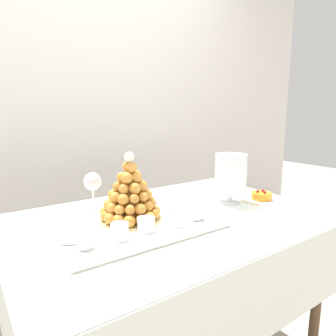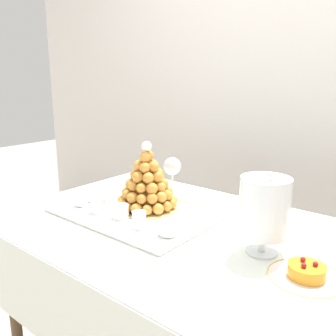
{
  "view_description": "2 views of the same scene",
  "coord_description": "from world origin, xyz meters",
  "px_view_note": "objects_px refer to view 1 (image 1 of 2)",
  "views": [
    {
      "loc": [
        -0.7,
        -0.96,
        1.21
      ],
      "look_at": [
        -0.0,
        0.03,
        0.98
      ],
      "focal_mm": 32.08,
      "sensor_mm": 36.0,
      "label": 1
    },
    {
      "loc": [
        0.76,
        -0.95,
        1.3
      ],
      "look_at": [
        0.0,
        -0.04,
        1.0
      ],
      "focal_mm": 38.97,
      "sensor_mm": 36.0,
      "label": 2
    }
  ],
  "objects_px": {
    "dessert_cup_left": "(85,240)",
    "creme_brulee_ramekin": "(72,235)",
    "fruit_tart_plate": "(261,198)",
    "serving_tray": "(134,225)",
    "wine_glass": "(93,182)",
    "dessert_cup_mid_left": "(120,232)",
    "dessert_cup_right": "(196,213)",
    "macaron_goblet": "(230,173)",
    "dessert_cup_mid_right": "(176,219)",
    "dessert_cup_centre": "(146,225)",
    "croquembouche": "(130,195)"
  },
  "relations": [
    {
      "from": "dessert_cup_left",
      "to": "creme_brulee_ramekin",
      "type": "distance_m",
      "value": 0.09
    },
    {
      "from": "fruit_tart_plate",
      "to": "serving_tray",
      "type": "bearing_deg",
      "value": 175.43
    },
    {
      "from": "dessert_cup_left",
      "to": "wine_glass",
      "type": "distance_m",
      "value": 0.42
    },
    {
      "from": "dessert_cup_left",
      "to": "dessert_cup_mid_left",
      "type": "xyz_separation_m",
      "value": [
        0.12,
        -0.01,
        -0.0
      ]
    },
    {
      "from": "dessert_cup_right",
      "to": "macaron_goblet",
      "type": "relative_size",
      "value": 0.25
    },
    {
      "from": "dessert_cup_mid_left",
      "to": "dessert_cup_mid_right",
      "type": "relative_size",
      "value": 1.02
    },
    {
      "from": "dessert_cup_mid_right",
      "to": "wine_glass",
      "type": "height_order",
      "value": "wine_glass"
    },
    {
      "from": "dessert_cup_mid_right",
      "to": "creme_brulee_ramekin",
      "type": "relative_size",
      "value": 0.61
    },
    {
      "from": "dessert_cup_centre",
      "to": "fruit_tart_plate",
      "type": "distance_m",
      "value": 0.67
    },
    {
      "from": "dessert_cup_right",
      "to": "dessert_cup_mid_right",
      "type": "bearing_deg",
      "value": -169.73
    },
    {
      "from": "dessert_cup_mid_left",
      "to": "dessert_cup_centre",
      "type": "xyz_separation_m",
      "value": [
        0.11,
        0.01,
        -0.0
      ]
    },
    {
      "from": "croquembouche",
      "to": "dessert_cup_centre",
      "type": "bearing_deg",
      "value": -94.1
    },
    {
      "from": "serving_tray",
      "to": "croquembouche",
      "type": "xyz_separation_m",
      "value": [
        0.01,
        0.06,
        0.1
      ]
    },
    {
      "from": "dessert_cup_mid_right",
      "to": "fruit_tart_plate",
      "type": "distance_m",
      "value": 0.56
    },
    {
      "from": "dessert_cup_left",
      "to": "macaron_goblet",
      "type": "bearing_deg",
      "value": 7.64
    },
    {
      "from": "dessert_cup_left",
      "to": "dessert_cup_centre",
      "type": "height_order",
      "value": "dessert_cup_left"
    },
    {
      "from": "dessert_cup_centre",
      "to": "wine_glass",
      "type": "distance_m",
      "value": 0.38
    },
    {
      "from": "serving_tray",
      "to": "macaron_goblet",
      "type": "height_order",
      "value": "macaron_goblet"
    },
    {
      "from": "dessert_cup_mid_right",
      "to": "dessert_cup_right",
      "type": "height_order",
      "value": "dessert_cup_mid_right"
    },
    {
      "from": "dessert_cup_mid_right",
      "to": "macaron_goblet",
      "type": "bearing_deg",
      "value": 15.97
    },
    {
      "from": "dessert_cup_mid_left",
      "to": "dessert_cup_left",
      "type": "bearing_deg",
      "value": 176.22
    },
    {
      "from": "croquembouche",
      "to": "dessert_cup_left",
      "type": "relative_size",
      "value": 4.64
    },
    {
      "from": "serving_tray",
      "to": "dessert_cup_right",
      "type": "height_order",
      "value": "dessert_cup_right"
    },
    {
      "from": "dessert_cup_left",
      "to": "serving_tray",
      "type": "bearing_deg",
      "value": 21.37
    },
    {
      "from": "creme_brulee_ramekin",
      "to": "serving_tray",
      "type": "bearing_deg",
      "value": -0.36
    },
    {
      "from": "dessert_cup_mid_left",
      "to": "wine_glass",
      "type": "distance_m",
      "value": 0.4
    },
    {
      "from": "macaron_goblet",
      "to": "wine_glass",
      "type": "relative_size",
      "value": 1.49
    },
    {
      "from": "serving_tray",
      "to": "dessert_cup_mid_left",
      "type": "height_order",
      "value": "dessert_cup_mid_left"
    },
    {
      "from": "serving_tray",
      "to": "croquembouche",
      "type": "relative_size",
      "value": 2.26
    },
    {
      "from": "dessert_cup_right",
      "to": "serving_tray",
      "type": "bearing_deg",
      "value": 160.67
    },
    {
      "from": "dessert_cup_mid_right",
      "to": "wine_glass",
      "type": "relative_size",
      "value": 0.35
    },
    {
      "from": "dessert_cup_left",
      "to": "croquembouche",
      "type": "bearing_deg",
      "value": 31.2
    },
    {
      "from": "dessert_cup_mid_left",
      "to": "croquembouche",
      "type": "bearing_deg",
      "value": 51.45
    },
    {
      "from": "dessert_cup_left",
      "to": "wine_glass",
      "type": "bearing_deg",
      "value": 65.29
    },
    {
      "from": "dessert_cup_left",
      "to": "dessert_cup_right",
      "type": "xyz_separation_m",
      "value": [
        0.45,
        0.01,
        -0.0
      ]
    },
    {
      "from": "dessert_cup_left",
      "to": "dessert_cup_mid_left",
      "type": "distance_m",
      "value": 0.12
    },
    {
      "from": "croquembouche",
      "to": "dessert_cup_right",
      "type": "distance_m",
      "value": 0.27
    },
    {
      "from": "serving_tray",
      "to": "dessert_cup_mid_left",
      "type": "relative_size",
      "value": 10.19
    },
    {
      "from": "dessert_cup_right",
      "to": "fruit_tart_plate",
      "type": "relative_size",
      "value": 0.3
    },
    {
      "from": "dessert_cup_centre",
      "to": "dessert_cup_right",
      "type": "bearing_deg",
      "value": 0.0
    },
    {
      "from": "dessert_cup_mid_left",
      "to": "fruit_tart_plate",
      "type": "distance_m",
      "value": 0.78
    },
    {
      "from": "wine_glass",
      "to": "fruit_tart_plate",
      "type": "bearing_deg",
      "value": -25.29
    },
    {
      "from": "dessert_cup_centre",
      "to": "croquembouche",
      "type": "bearing_deg",
      "value": 85.9
    },
    {
      "from": "serving_tray",
      "to": "macaron_goblet",
      "type": "bearing_deg",
      "value": 1.42
    },
    {
      "from": "macaron_goblet",
      "to": "dessert_cup_mid_left",
      "type": "bearing_deg",
      "value": -170.3
    },
    {
      "from": "dessert_cup_mid_left",
      "to": "creme_brulee_ramekin",
      "type": "relative_size",
      "value": 0.63
    },
    {
      "from": "dessert_cup_mid_right",
      "to": "dessert_cup_right",
      "type": "distance_m",
      "value": 0.11
    },
    {
      "from": "croquembouche",
      "to": "fruit_tart_plate",
      "type": "bearing_deg",
      "value": -9.37
    },
    {
      "from": "croquembouche",
      "to": "wine_glass",
      "type": "distance_m",
      "value": 0.24
    },
    {
      "from": "serving_tray",
      "to": "macaron_goblet",
      "type": "relative_size",
      "value": 2.46
    }
  ]
}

